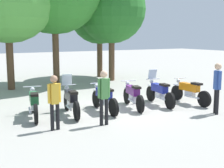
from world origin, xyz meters
TOP-DOWN VIEW (x-y plane):
  - ground_plane at (0.00, 0.00)m, footprint 80.00×80.00m
  - motorcycle_0 at (-3.05, 0.47)m, footprint 0.76×2.16m
  - motorcycle_1 at (-1.83, 0.20)m, footprint 0.72×2.17m
  - motorcycle_2 at (-0.61, 0.02)m, footprint 0.62×2.19m
  - motorcycle_3 at (0.62, -0.02)m, footprint 0.81×2.14m
  - motorcycle_4 at (1.84, -0.09)m, footprint 0.70×2.18m
  - motorcycle_5 at (3.05, -0.52)m, footprint 0.62×2.19m
  - person_0 at (-2.91, -1.22)m, footprint 0.40×0.22m
  - person_1 at (-1.43, -1.49)m, footprint 0.41×0.25m
  - person_2 at (2.64, -2.26)m, footprint 0.32×0.39m
  - tree_3 at (3.56, 6.72)m, footprint 4.10×4.10m
  - tree_4 at (3.73, 8.60)m, footprint 3.97×3.97m

SIDE VIEW (x-z plane):
  - ground_plane at x=0.00m, z-range 0.00..0.00m
  - motorcycle_0 at x=-3.05m, z-range 0.01..1.00m
  - motorcycle_2 at x=-0.61m, z-range 0.01..1.00m
  - motorcycle_3 at x=0.62m, z-range 0.01..1.00m
  - motorcycle_5 at x=3.05m, z-range 0.01..1.00m
  - motorcycle_1 at x=-1.83m, z-range -0.17..1.20m
  - motorcycle_4 at x=1.84m, z-range -0.17..1.20m
  - person_0 at x=-2.91m, z-range 0.13..1.75m
  - person_1 at x=-1.43m, z-range 0.15..1.85m
  - person_2 at x=2.64m, z-range 0.17..1.97m
  - tree_4 at x=3.73m, z-range 1.07..7.22m
  - tree_3 at x=3.56m, z-range 1.11..7.47m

